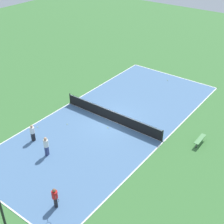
{
  "coord_description": "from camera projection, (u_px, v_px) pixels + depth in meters",
  "views": [
    {
      "loc": [
        -13.11,
        17.53,
        14.62
      ],
      "look_at": [
        0.0,
        0.0,
        0.9
      ],
      "focal_mm": 50.0,
      "sensor_mm": 36.0,
      "label": 1
    }
  ],
  "objects": [
    {
      "name": "tennis_ball_right_alley",
      "position": [
        67.0,
        124.0,
        25.8
      ],
      "size": [
        0.07,
        0.07,
        0.07
      ],
      "primitive_type": "sphere",
      "color": "#CCE033",
      "rests_on": "court_surface"
    },
    {
      "name": "player_near_white",
      "position": [
        32.0,
        132.0,
        23.59
      ],
      "size": [
        0.43,
        0.43,
        1.41
      ],
      "rotation": [
        0.0,
        0.0,
        1.37
      ],
      "color": "black",
      "rests_on": "court_surface"
    },
    {
      "name": "tennis_net",
      "position": [
        112.0,
        115.0,
        26.02
      ],
      "size": [
        9.66,
        0.1,
        1.05
      ],
      "color": "black",
      "rests_on": "court_surface"
    },
    {
      "name": "tennis_ball_far_baseline",
      "position": [
        167.0,
        80.0,
        32.8
      ],
      "size": [
        0.07,
        0.07,
        0.07
      ],
      "primitive_type": "sphere",
      "color": "#CCE033",
      "rests_on": "court_surface"
    },
    {
      "name": "tennis_ball_near_net",
      "position": [
        38.0,
        127.0,
        25.45
      ],
      "size": [
        0.07,
        0.07,
        0.07
      ],
      "primitive_type": "sphere",
      "color": "#CCE033",
      "rests_on": "court_surface"
    },
    {
      "name": "court_surface",
      "position": [
        112.0,
        121.0,
        26.31
      ],
      "size": [
        9.86,
        22.27,
        0.02
      ],
      "color": "#4C729E",
      "rests_on": "ground_plane"
    },
    {
      "name": "fence_post_back_left",
      "position": [
        5.0,
        223.0,
        14.88
      ],
      "size": [
        0.12,
        0.12,
        4.46
      ],
      "color": "black",
      "rests_on": "ground_plane"
    },
    {
      "name": "tennis_ball_midcourt",
      "position": [
        108.0,
        128.0,
        25.38
      ],
      "size": [
        0.07,
        0.07,
        0.07
      ],
      "primitive_type": "sphere",
      "color": "#CCE033",
      "rests_on": "court_surface"
    },
    {
      "name": "player_coach_red",
      "position": [
        55.0,
        197.0,
        18.11
      ],
      "size": [
        0.96,
        0.8,
        1.41
      ],
      "rotation": [
        0.0,
        0.0,
        2.54
      ],
      "color": "black",
      "rests_on": "court_surface"
    },
    {
      "name": "bench",
      "position": [
        200.0,
        139.0,
        23.49
      ],
      "size": [
        0.36,
        1.51,
        0.45
      ],
      "rotation": [
        0.0,
        0.0,
        1.57
      ],
      "color": "#4C8C4C",
      "rests_on": "ground_plane"
    },
    {
      "name": "player_far_white",
      "position": [
        46.0,
        145.0,
        22.07
      ],
      "size": [
        0.43,
        0.43,
        1.56
      ],
      "rotation": [
        0.0,
        0.0,
        1.79
      ],
      "color": "navy",
      "rests_on": "court_surface"
    },
    {
      "name": "ground_plane",
      "position": [
        112.0,
        121.0,
        26.31
      ],
      "size": [
        80.0,
        80.0,
        0.0
      ],
      "primitive_type": "plane",
      "color": "#3D7538"
    }
  ]
}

